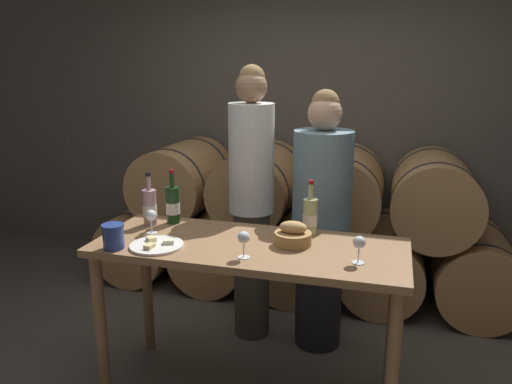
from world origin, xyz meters
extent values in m
cube|color=#60594F|center=(0.00, 2.01, 1.60)|extent=(10.00, 0.12, 3.20)
cylinder|color=tan|center=(-1.35, 1.44, 0.31)|extent=(0.62, 0.90, 0.62)
cylinder|color=#2D2D33|center=(-1.35, 1.15, 0.31)|extent=(0.63, 0.02, 0.63)
cylinder|color=#2D2D33|center=(-1.35, 1.73, 0.31)|extent=(0.63, 0.02, 0.63)
cylinder|color=tan|center=(-0.68, 1.44, 0.31)|extent=(0.62, 0.90, 0.62)
cylinder|color=#2D2D33|center=(-0.68, 1.15, 0.31)|extent=(0.63, 0.02, 0.63)
cylinder|color=#2D2D33|center=(-0.68, 1.73, 0.31)|extent=(0.63, 0.02, 0.63)
cylinder|color=tan|center=(0.00, 1.44, 0.31)|extent=(0.62, 0.90, 0.62)
cylinder|color=#2D2D33|center=(0.00, 1.15, 0.31)|extent=(0.63, 0.02, 0.63)
cylinder|color=#2D2D33|center=(0.00, 1.73, 0.31)|extent=(0.63, 0.02, 0.63)
cylinder|color=tan|center=(0.68, 1.44, 0.31)|extent=(0.62, 0.90, 0.62)
cylinder|color=#2D2D33|center=(0.68, 1.15, 0.31)|extent=(0.63, 0.02, 0.63)
cylinder|color=#2D2D33|center=(0.68, 1.73, 0.31)|extent=(0.63, 0.02, 0.63)
cylinder|color=tan|center=(1.35, 1.44, 0.31)|extent=(0.62, 0.90, 0.62)
cylinder|color=#2D2D33|center=(1.35, 1.15, 0.31)|extent=(0.63, 0.02, 0.63)
cylinder|color=#2D2D33|center=(1.35, 1.73, 0.31)|extent=(0.63, 0.02, 0.63)
cylinder|color=tan|center=(-1.02, 1.44, 0.87)|extent=(0.62, 0.90, 0.62)
cylinder|color=#2D2D33|center=(-1.02, 1.15, 0.87)|extent=(0.63, 0.02, 0.63)
cylinder|color=#2D2D33|center=(-1.02, 1.73, 0.87)|extent=(0.63, 0.02, 0.63)
cylinder|color=tan|center=(-0.34, 1.44, 0.87)|extent=(0.62, 0.90, 0.62)
cylinder|color=#2D2D33|center=(-0.34, 1.15, 0.87)|extent=(0.63, 0.02, 0.63)
cylinder|color=#2D2D33|center=(-0.34, 1.73, 0.87)|extent=(0.63, 0.02, 0.63)
cylinder|color=tan|center=(0.34, 1.44, 0.87)|extent=(0.62, 0.90, 0.62)
cylinder|color=#2D2D33|center=(0.34, 1.15, 0.87)|extent=(0.63, 0.02, 0.63)
cylinder|color=#2D2D33|center=(0.34, 1.73, 0.87)|extent=(0.63, 0.02, 0.63)
cylinder|color=tan|center=(1.02, 1.44, 0.87)|extent=(0.62, 0.90, 0.62)
cylinder|color=#2D2D33|center=(1.02, 1.15, 0.87)|extent=(0.63, 0.02, 0.63)
cylinder|color=#2D2D33|center=(1.02, 1.73, 0.87)|extent=(0.63, 0.02, 0.63)
cylinder|color=olive|center=(-0.76, -0.27, 0.43)|extent=(0.06, 0.06, 0.87)
cylinder|color=olive|center=(0.76, -0.27, 0.43)|extent=(0.06, 0.06, 0.87)
cylinder|color=olive|center=(-0.76, 0.27, 0.43)|extent=(0.06, 0.06, 0.87)
cylinder|color=olive|center=(0.76, 0.27, 0.43)|extent=(0.06, 0.06, 0.87)
cube|color=olive|center=(0.00, 0.00, 0.89)|extent=(1.65, 0.65, 0.04)
cylinder|color=#4C4238|center=(-0.17, 0.64, 0.44)|extent=(0.24, 0.24, 0.89)
cylinder|color=silver|center=(-0.17, 0.64, 1.24)|extent=(0.29, 0.29, 0.70)
sphere|color=#997051|center=(-0.17, 0.64, 1.69)|extent=(0.20, 0.20, 0.20)
sphere|color=olive|center=(-0.17, 0.65, 1.74)|extent=(0.16, 0.16, 0.16)
cylinder|color=#232326|center=(0.29, 0.64, 0.40)|extent=(0.30, 0.30, 0.80)
cylinder|color=gray|center=(0.29, 0.64, 1.12)|extent=(0.37, 0.37, 0.63)
sphere|color=tan|center=(0.29, 0.64, 1.54)|extent=(0.21, 0.21, 0.21)
sphere|color=olive|center=(0.29, 0.65, 1.60)|extent=(0.17, 0.17, 0.17)
cylinder|color=#193819|center=(-0.54, 0.22, 1.02)|extent=(0.08, 0.08, 0.22)
cylinder|color=#193819|center=(-0.54, 0.22, 1.17)|extent=(0.03, 0.03, 0.08)
cylinder|color=maroon|center=(-0.54, 0.22, 1.22)|extent=(0.03, 0.03, 0.02)
cylinder|color=white|center=(-0.54, 0.22, 1.00)|extent=(0.08, 0.08, 0.07)
cylinder|color=#ADBC7F|center=(0.28, 0.24, 1.01)|extent=(0.08, 0.08, 0.20)
cylinder|color=#ADBC7F|center=(0.28, 0.24, 1.15)|extent=(0.03, 0.03, 0.08)
cylinder|color=maroon|center=(0.28, 0.24, 1.21)|extent=(0.03, 0.03, 0.02)
cylinder|color=white|center=(0.28, 0.24, 0.99)|extent=(0.08, 0.08, 0.06)
cylinder|color=#BC8E93|center=(-0.65, 0.15, 1.01)|extent=(0.08, 0.08, 0.21)
cylinder|color=#BC8E93|center=(-0.65, 0.15, 1.16)|extent=(0.03, 0.03, 0.08)
cylinder|color=black|center=(-0.65, 0.15, 1.21)|extent=(0.03, 0.03, 0.02)
cylinder|color=white|center=(-0.65, 0.15, 1.00)|extent=(0.08, 0.08, 0.07)
cylinder|color=navy|center=(-0.65, -0.25, 0.97)|extent=(0.11, 0.11, 0.13)
cylinder|color=navy|center=(-0.65, -0.25, 1.03)|extent=(0.12, 0.12, 0.01)
cylinder|color=#A87F4C|center=(0.22, 0.05, 0.94)|extent=(0.19, 0.19, 0.07)
ellipsoid|color=tan|center=(0.22, 0.05, 1.00)|extent=(0.15, 0.09, 0.07)
cylinder|color=white|center=(-0.45, -0.17, 0.92)|extent=(0.28, 0.28, 0.01)
cube|color=beige|center=(-0.39, -0.15, 0.93)|extent=(0.07, 0.06, 0.02)
cube|color=beige|center=(-0.50, -0.13, 0.93)|extent=(0.07, 0.07, 0.02)
cube|color=#E0CC7F|center=(-0.46, -0.23, 0.93)|extent=(0.05, 0.06, 0.02)
cylinder|color=white|center=(-0.57, 0.01, 0.91)|extent=(0.06, 0.06, 0.00)
cylinder|color=white|center=(-0.57, 0.01, 0.95)|extent=(0.01, 0.01, 0.08)
sphere|color=white|center=(-0.57, 0.01, 1.01)|extent=(0.06, 0.06, 0.06)
cylinder|color=white|center=(0.03, -0.19, 0.91)|extent=(0.06, 0.06, 0.00)
cylinder|color=white|center=(0.03, -0.19, 0.95)|extent=(0.01, 0.01, 0.08)
sphere|color=white|center=(0.03, -0.19, 1.01)|extent=(0.06, 0.06, 0.06)
cylinder|color=white|center=(0.57, -0.11, 0.91)|extent=(0.06, 0.06, 0.00)
cylinder|color=white|center=(0.57, -0.11, 0.95)|extent=(0.01, 0.01, 0.08)
sphere|color=white|center=(0.57, -0.11, 1.01)|extent=(0.06, 0.06, 0.06)
camera|label=1|loc=(0.70, -2.38, 1.84)|focal=35.00mm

